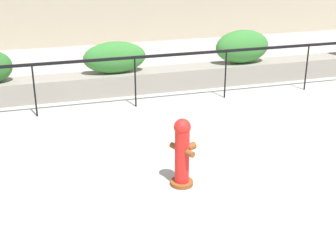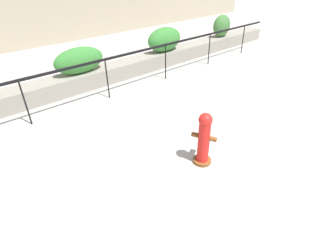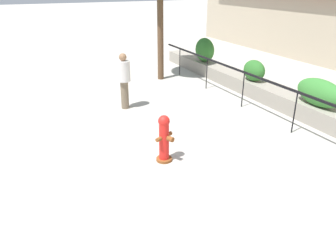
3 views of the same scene
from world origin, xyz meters
name	(u,v)px [view 1 (image 1 of 3)]	position (x,y,z in m)	size (l,w,h in m)	color
ground_plane	(220,228)	(0.00, 0.00, 0.00)	(120.00, 120.00, 0.00)	#B2ADA3
planter_wall_low	(126,82)	(0.00, 6.00, 0.25)	(18.00, 0.70, 0.50)	gray
fence_railing_segment	(135,62)	(0.00, 4.90, 1.02)	(15.00, 0.05, 1.15)	black
hedge_bush_2	(115,57)	(-0.24, 6.00, 0.88)	(1.50, 0.57, 0.76)	#387F33
hedge_bush_3	(242,47)	(3.06, 6.00, 0.93)	(1.43, 0.69, 0.85)	#387F33
fire_hydrant	(182,152)	(-0.12, 1.25, 0.55)	(0.48, 0.47, 1.08)	brown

